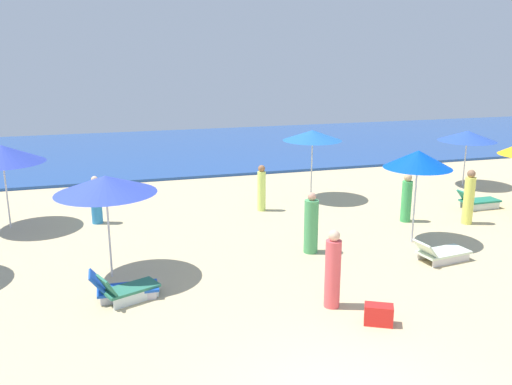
{
  "coord_description": "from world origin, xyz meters",
  "views": [
    {
      "loc": [
        -3.43,
        -6.43,
        5.33
      ],
      "look_at": [
        1.21,
        9.34,
        1.0
      ],
      "focal_mm": 38.01,
      "sensor_mm": 36.0,
      "label": 1
    }
  ],
  "objects_px": {
    "lounge_chair_5_0": "(127,290)",
    "beachgoer_5": "(311,225)",
    "beachgoer_3": "(469,198)",
    "lounge_chair_8_0": "(441,253)",
    "umbrella_1": "(312,135)",
    "umbrella_9": "(467,136)",
    "beachgoer_6": "(262,189)",
    "umbrella_5": "(106,185)",
    "lounge_chair_6_0": "(478,201)",
    "umbrella_8": "(418,159)",
    "beachgoer_2": "(333,271)",
    "beachgoer_1": "(406,199)",
    "beachgoer_4": "(96,202)",
    "lounge_chair_5_1": "(122,288)",
    "umbrella_0": "(2,154)",
    "cooler_box_0": "(379,315)"
  },
  "relations": [
    {
      "from": "umbrella_1",
      "to": "umbrella_8",
      "type": "xyz_separation_m",
      "value": [
        1.02,
        -5.17,
        0.05
      ]
    },
    {
      "from": "umbrella_5",
      "to": "lounge_chair_6_0",
      "type": "xyz_separation_m",
      "value": [
        12.4,
        2.47,
        -2.05
      ]
    },
    {
      "from": "umbrella_0",
      "to": "beachgoer_6",
      "type": "relative_size",
      "value": 1.63
    },
    {
      "from": "beachgoer_5",
      "to": "beachgoer_3",
      "type": "bearing_deg",
      "value": 35.86
    },
    {
      "from": "lounge_chair_5_1",
      "to": "beachgoer_4",
      "type": "bearing_deg",
      "value": 5.5
    },
    {
      "from": "lounge_chair_8_0",
      "to": "beachgoer_3",
      "type": "bearing_deg",
      "value": -54.74
    },
    {
      "from": "beachgoer_2",
      "to": "beachgoer_6",
      "type": "distance_m",
      "value": 7.34
    },
    {
      "from": "umbrella_0",
      "to": "beachgoer_3",
      "type": "xyz_separation_m",
      "value": [
        13.85,
        -3.66,
        -1.49
      ]
    },
    {
      "from": "lounge_chair_8_0",
      "to": "beachgoer_5",
      "type": "height_order",
      "value": "beachgoer_5"
    },
    {
      "from": "umbrella_8",
      "to": "lounge_chair_8_0",
      "type": "relative_size",
      "value": 1.73
    },
    {
      "from": "umbrella_0",
      "to": "lounge_chair_5_1",
      "type": "relative_size",
      "value": 1.75
    },
    {
      "from": "lounge_chair_6_0",
      "to": "lounge_chair_8_0",
      "type": "distance_m",
      "value": 5.65
    },
    {
      "from": "umbrella_8",
      "to": "beachgoer_2",
      "type": "distance_m",
      "value": 5.19
    },
    {
      "from": "lounge_chair_5_1",
      "to": "umbrella_8",
      "type": "bearing_deg",
      "value": -79.64
    },
    {
      "from": "lounge_chair_5_0",
      "to": "beachgoer_2",
      "type": "relative_size",
      "value": 0.8
    },
    {
      "from": "lounge_chair_6_0",
      "to": "lounge_chair_5_0",
      "type": "bearing_deg",
      "value": 107.38
    },
    {
      "from": "beachgoer_3",
      "to": "beachgoer_4",
      "type": "relative_size",
      "value": 1.14
    },
    {
      "from": "umbrella_1",
      "to": "umbrella_5",
      "type": "relative_size",
      "value": 1.01
    },
    {
      "from": "umbrella_1",
      "to": "umbrella_8",
      "type": "bearing_deg",
      "value": -78.79
    },
    {
      "from": "lounge_chair_5_1",
      "to": "umbrella_9",
      "type": "xyz_separation_m",
      "value": [
        13.81,
        6.68,
        1.8
      ]
    },
    {
      "from": "umbrella_5",
      "to": "beachgoer_6",
      "type": "height_order",
      "value": "umbrella_5"
    },
    {
      "from": "umbrella_9",
      "to": "beachgoer_6",
      "type": "distance_m",
      "value": 9.02
    },
    {
      "from": "lounge_chair_5_1",
      "to": "beachgoer_5",
      "type": "distance_m",
      "value": 5.29
    },
    {
      "from": "umbrella_0",
      "to": "cooler_box_0",
      "type": "xyz_separation_m",
      "value": [
        7.94,
        -8.73,
        -2.11
      ]
    },
    {
      "from": "lounge_chair_6_0",
      "to": "beachgoer_5",
      "type": "distance_m",
      "value": 7.52
    },
    {
      "from": "lounge_chair_5_0",
      "to": "beachgoer_2",
      "type": "height_order",
      "value": "beachgoer_2"
    },
    {
      "from": "umbrella_1",
      "to": "lounge_chair_6_0",
      "type": "height_order",
      "value": "umbrella_1"
    },
    {
      "from": "lounge_chair_5_1",
      "to": "umbrella_1",
      "type": "bearing_deg",
      "value": -46.69
    },
    {
      "from": "umbrella_0",
      "to": "beachgoer_6",
      "type": "xyz_separation_m",
      "value": [
        8.02,
        -0.44,
        -1.55
      ]
    },
    {
      "from": "umbrella_0",
      "to": "umbrella_1",
      "type": "xyz_separation_m",
      "value": [
        10.21,
        0.48,
        0.05
      ]
    },
    {
      "from": "beachgoer_4",
      "to": "beachgoer_1",
      "type": "bearing_deg",
      "value": -68.29
    },
    {
      "from": "lounge_chair_6_0",
      "to": "beachgoer_3",
      "type": "xyz_separation_m",
      "value": [
        -1.44,
        -1.34,
        0.57
      ]
    },
    {
      "from": "umbrella_5",
      "to": "umbrella_9",
      "type": "bearing_deg",
      "value": 21.11
    },
    {
      "from": "lounge_chair_5_0",
      "to": "umbrella_5",
      "type": "bearing_deg",
      "value": -11.5
    },
    {
      "from": "umbrella_5",
      "to": "beachgoer_1",
      "type": "bearing_deg",
      "value": 11.54
    },
    {
      "from": "beachgoer_1",
      "to": "cooler_box_0",
      "type": "xyz_separation_m",
      "value": [
        -4.15,
        -5.82,
        -0.54
      ]
    },
    {
      "from": "beachgoer_1",
      "to": "cooler_box_0",
      "type": "height_order",
      "value": "beachgoer_1"
    },
    {
      "from": "beachgoer_1",
      "to": "beachgoer_4",
      "type": "bearing_deg",
      "value": 178.63
    },
    {
      "from": "lounge_chair_8_0",
      "to": "beachgoer_6",
      "type": "relative_size",
      "value": 0.97
    },
    {
      "from": "umbrella_5",
      "to": "umbrella_0",
      "type": "bearing_deg",
      "value": 121.14
    },
    {
      "from": "umbrella_1",
      "to": "beachgoer_4",
      "type": "xyz_separation_m",
      "value": [
        -7.61,
        -0.79,
        -1.65
      ]
    },
    {
      "from": "umbrella_5",
      "to": "lounge_chair_5_0",
      "type": "height_order",
      "value": "umbrella_5"
    },
    {
      "from": "umbrella_1",
      "to": "lounge_chair_8_0",
      "type": "height_order",
      "value": "umbrella_1"
    },
    {
      "from": "umbrella_9",
      "to": "beachgoer_6",
      "type": "bearing_deg",
      "value": -173.23
    },
    {
      "from": "umbrella_1",
      "to": "lounge_chair_5_0",
      "type": "height_order",
      "value": "umbrella_1"
    },
    {
      "from": "umbrella_5",
      "to": "lounge_chair_8_0",
      "type": "xyz_separation_m",
      "value": [
        8.25,
        -1.38,
        -2.07
      ]
    },
    {
      "from": "lounge_chair_5_0",
      "to": "beachgoer_5",
      "type": "bearing_deg",
      "value": -94.46
    },
    {
      "from": "lounge_chair_5_0",
      "to": "umbrella_8",
      "type": "xyz_separation_m",
      "value": [
        8.06,
        1.56,
        2.15
      ]
    },
    {
      "from": "umbrella_1",
      "to": "lounge_chair_5_1",
      "type": "relative_size",
      "value": 1.72
    },
    {
      "from": "lounge_chair_6_0",
      "to": "beachgoer_2",
      "type": "height_order",
      "value": "beachgoer_2"
    }
  ]
}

